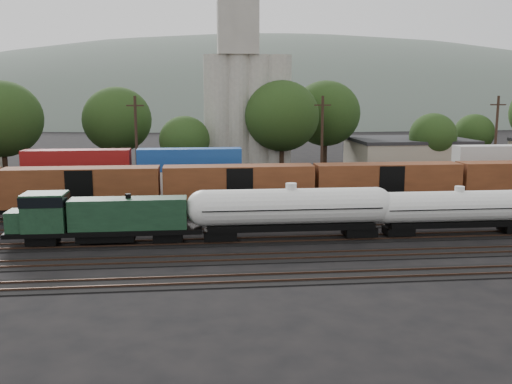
{
  "coord_description": "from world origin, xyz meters",
  "views": [
    {
      "loc": [
        -4.45,
        -51.5,
        12.39
      ],
      "look_at": [
        1.18,
        2.0,
        3.0
      ],
      "focal_mm": 40.0,
      "sensor_mm": 36.0,
      "label": 1
    }
  ],
  "objects": [
    {
      "name": "tree_band",
      "position": [
        4.9,
        36.25,
        8.16
      ],
      "size": [
        167.33,
        22.05,
        14.54
      ],
      "color": "black",
      "rests_on": "ground"
    },
    {
      "name": "container_wall",
      "position": [
        -5.03,
        15.0,
        2.79
      ],
      "size": [
        160.0,
        2.6,
        5.8
      ],
      "color": "black",
      "rests_on": "ground"
    },
    {
      "name": "boxcar_string",
      "position": [
        15.14,
        5.0,
        3.12
      ],
      "size": [
        169.0,
        2.9,
        4.2
      ],
      "color": "black",
      "rests_on": "ground"
    },
    {
      "name": "tank_car_a",
      "position": [
        3.4,
        -5.0,
        2.74
      ],
      "size": [
        17.64,
        3.16,
        4.62
      ],
      "color": "white",
      "rests_on": "ground"
    },
    {
      "name": "industrial_sheds",
      "position": [
        6.63,
        35.25,
        2.56
      ],
      "size": [
        119.38,
        17.26,
        5.1
      ],
      "color": "#9E937F",
      "rests_on": "ground"
    },
    {
      "name": "orange_locomotive",
      "position": [
        3.06,
        10.0,
        2.33
      ],
      "size": [
        16.19,
        2.7,
        4.05
      ],
      "color": "black",
      "rests_on": "ground"
    },
    {
      "name": "green_locomotive",
      "position": [
        -12.8,
        -5.0,
        2.39
      ],
      "size": [
        15.74,
        2.78,
        4.17
      ],
      "color": "black",
      "rests_on": "ground"
    },
    {
      "name": "ground",
      "position": [
        0.0,
        0.0,
        0.0
      ],
      "size": [
        600.0,
        600.0,
        0.0
      ],
      "primitive_type": "plane",
      "color": "black"
    },
    {
      "name": "tank_car_b",
      "position": [
        18.18,
        -5.0,
        2.46
      ],
      "size": [
        15.7,
        2.81,
        4.12
      ],
      "color": "white",
      "rests_on": "ground"
    },
    {
      "name": "tracks",
      "position": [
        0.0,
        0.0,
        0.05
      ],
      "size": [
        180.0,
        33.2,
        0.2
      ],
      "color": "black",
      "rests_on": "ground"
    },
    {
      "name": "utility_poles",
      "position": [
        0.0,
        22.0,
        6.21
      ],
      "size": [
        122.2,
        0.36,
        12.0
      ],
      "color": "black",
      "rests_on": "ground"
    },
    {
      "name": "distant_hills",
      "position": [
        23.92,
        260.0,
        -20.56
      ],
      "size": [
        860.0,
        286.0,
        130.0
      ],
      "color": "#59665B",
      "rests_on": "ground"
    },
    {
      "name": "grain_silo",
      "position": [
        3.28,
        36.0,
        11.26
      ],
      "size": [
        13.4,
        5.0,
        29.0
      ],
      "color": "#A2A095",
      "rests_on": "ground"
    }
  ]
}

